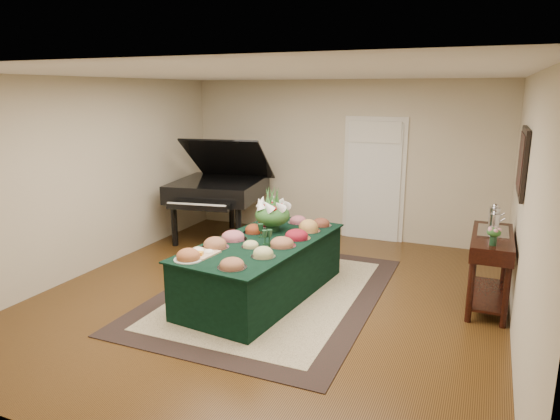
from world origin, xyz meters
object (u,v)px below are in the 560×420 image
at_px(floral_centerpiece, 272,210).
at_px(mahogany_sideboard, 491,251).
at_px(buffet_table, 263,268).
at_px(grand_piano, 218,188).

relative_size(floral_centerpiece, mahogany_sideboard, 0.38).
distance_m(buffet_table, mahogany_sideboard, 2.72).
height_order(floral_centerpiece, mahogany_sideboard, floral_centerpiece).
relative_size(buffet_table, floral_centerpiece, 5.37).
bearing_deg(mahogany_sideboard, buffet_table, -163.70).
distance_m(grand_piano, mahogany_sideboard, 4.54).
relative_size(floral_centerpiece, grand_piano, 0.25).
height_order(buffet_table, grand_piano, grand_piano).
xyz_separation_m(buffet_table, floral_centerpiece, (-0.06, 0.45, 0.64)).
xyz_separation_m(grand_piano, mahogany_sideboard, (4.36, -1.25, -0.19)).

